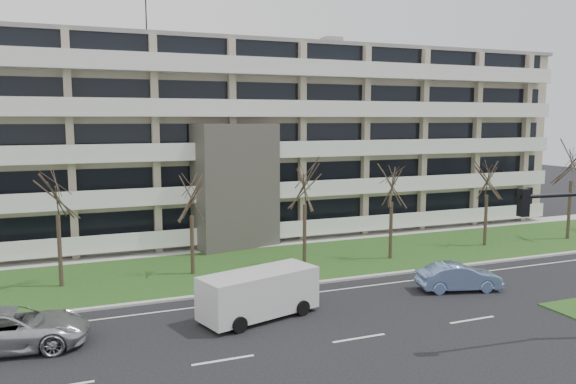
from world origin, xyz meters
name	(u,v)px	position (x,y,z in m)	size (l,w,h in m)	color
ground	(359,338)	(0.00, 0.00, 0.00)	(160.00, 160.00, 0.00)	black
grass_verge	(261,265)	(0.00, 13.00, 0.03)	(90.00, 10.00, 0.06)	#1D4416
curb	(290,286)	(0.00, 8.00, 0.06)	(90.00, 0.35, 0.12)	#B2B2AD
sidewalk	(236,247)	(0.00, 18.50, 0.04)	(90.00, 2.00, 0.08)	#B2B2AD
lane_edge_line	(300,294)	(0.00, 6.50, 0.01)	(90.00, 0.12, 0.01)	white
apartment_building	(212,140)	(-0.01, 25.32, 7.61)	(60.50, 15.10, 18.75)	#C2AF97
silver_pickup	(11,329)	(-13.72, 4.24, 0.84)	(2.79, 6.04, 1.68)	#B6B9BE
blue_sedan	(459,277)	(8.37, 3.99, 0.74)	(1.57, 4.49, 1.48)	#7896D0
white_van	(260,290)	(-3.09, 4.03, 1.33)	(6.07, 3.62, 2.22)	silver
tree_2	(56,187)	(-11.88, 12.67, 5.63)	(3.62, 3.62, 7.24)	#382B21
tree_3	(191,192)	(-4.52, 12.45, 5.01)	(3.22, 3.22, 6.45)	#382B21
tree_4	(305,180)	(2.57, 11.87, 5.52)	(3.55, 3.55, 7.10)	#382B21
tree_5	(392,180)	(8.62, 11.35, 5.36)	(3.45, 3.45, 6.90)	#382B21
tree_6	(488,175)	(17.22, 12.15, 5.28)	(3.40, 3.40, 6.80)	#382B21
tree_7	(573,158)	(24.82, 11.59, 6.36)	(4.09, 4.09, 8.18)	#382B21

